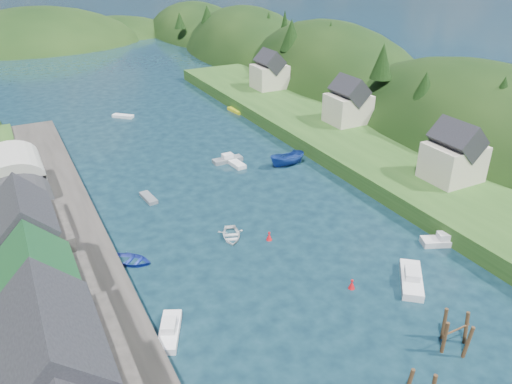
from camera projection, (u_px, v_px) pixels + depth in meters
ground at (193, 160)px, 80.70m from camera, size 600.00×600.00×0.00m
hillside_right at (329, 119)px, 122.44m from camera, size 36.00×245.56×48.00m
far_hills at (76, 69)px, 184.08m from camera, size 103.00×68.00×44.00m
hill_trees at (158, 72)px, 87.31m from camera, size 92.44×150.88×12.28m
quay_left at (69, 309)px, 46.61m from camera, size 12.00×110.00×2.00m
quayside_buildings at (55, 367)px, 32.28m from camera, size 8.00×35.84×12.90m
boat_sheds at (18, 191)px, 58.86m from camera, size 7.00×21.00×7.50m
terrace_right at (356, 147)px, 82.61m from camera, size 16.00×120.00×2.40m
right_bank_cottages at (343, 104)px, 88.34m from camera, size 9.00×59.24×8.41m
piling_cluster_far at (455, 335)px, 42.90m from camera, size 3.09×2.89×3.95m
channel_buoy_near at (352, 284)px, 50.71m from camera, size 0.70×0.70×1.10m
channel_buoy_far at (269, 236)px, 58.93m from camera, size 0.70×0.70×1.10m
moored_boats at (266, 243)px, 57.37m from camera, size 39.46×88.31×2.35m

